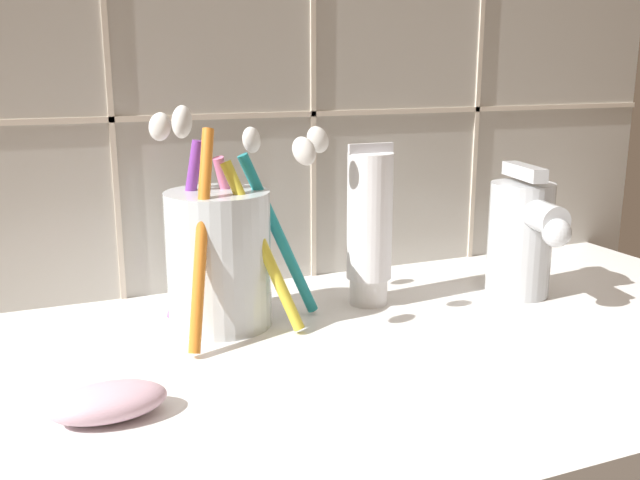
# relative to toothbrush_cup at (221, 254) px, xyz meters

# --- Properties ---
(sink_counter) EXTENTS (0.74, 0.38, 0.02)m
(sink_counter) POSITION_rel_toothbrush_cup_xyz_m (0.10, -0.09, -0.07)
(sink_counter) COLOR white
(sink_counter) RESTS_ON ground
(tile_wall_backsplash) EXTENTS (0.84, 0.02, 0.47)m
(tile_wall_backsplash) POSITION_rel_toothbrush_cup_xyz_m (0.10, 0.11, 0.16)
(tile_wall_backsplash) COLOR #B7B2A8
(tile_wall_backsplash) RESTS_ON ground
(toothbrush_cup) EXTENTS (0.14, 0.12, 0.18)m
(toothbrush_cup) POSITION_rel_toothbrush_cup_xyz_m (0.00, 0.00, 0.00)
(toothbrush_cup) COLOR silver
(toothbrush_cup) RESTS_ON sink_counter
(toothpaste_tube) EXTENTS (0.04, 0.04, 0.14)m
(toothpaste_tube) POSITION_rel_toothbrush_cup_xyz_m (0.13, 0.00, 0.01)
(toothpaste_tube) COLOR white
(toothpaste_tube) RESTS_ON sink_counter
(sink_faucet) EXTENTS (0.06, 0.10, 0.12)m
(sink_faucet) POSITION_rel_toothbrush_cup_xyz_m (0.27, -0.03, -0.00)
(sink_faucet) COLOR silver
(sink_faucet) RESTS_ON sink_counter
(soap_bar) EXTENTS (0.07, 0.04, 0.02)m
(soap_bar) POSITION_rel_toothbrush_cup_xyz_m (-0.11, -0.13, -0.05)
(soap_bar) COLOR #DBB2C6
(soap_bar) RESTS_ON sink_counter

